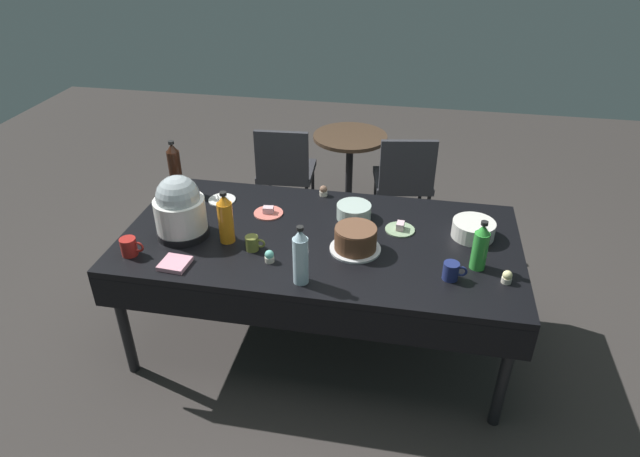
# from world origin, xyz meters

# --- Properties ---
(ground) EXTENTS (9.00, 9.00, 0.00)m
(ground) POSITION_xyz_m (0.00, 0.00, 0.00)
(ground) COLOR #383330
(potluck_table) EXTENTS (2.20, 1.10, 0.75)m
(potluck_table) POSITION_xyz_m (0.00, 0.00, 0.69)
(potluck_table) COLOR black
(potluck_table) RESTS_ON ground
(frosted_layer_cake) EXTENTS (0.28, 0.28, 0.14)m
(frosted_layer_cake) POSITION_xyz_m (0.21, -0.10, 0.82)
(frosted_layer_cake) COLOR silver
(frosted_layer_cake) RESTS_ON potluck_table
(slow_cooker) EXTENTS (0.29, 0.29, 0.36)m
(slow_cooker) POSITION_xyz_m (-0.76, -0.12, 0.92)
(slow_cooker) COLOR black
(slow_cooker) RESTS_ON potluck_table
(glass_salad_bowl) EXTENTS (0.20, 0.20, 0.09)m
(glass_salad_bowl) POSITION_xyz_m (0.16, 0.24, 0.79)
(glass_salad_bowl) COLOR #B2C6BC
(glass_salad_bowl) RESTS_ON potluck_table
(ceramic_snack_bowl) EXTENTS (0.24, 0.24, 0.09)m
(ceramic_snack_bowl) POSITION_xyz_m (0.84, 0.15, 0.80)
(ceramic_snack_bowl) COLOR silver
(ceramic_snack_bowl) RESTS_ON potluck_table
(dessert_plate_sage) EXTENTS (0.17, 0.17, 0.05)m
(dessert_plate_sage) POSITION_xyz_m (0.44, 0.15, 0.76)
(dessert_plate_sage) COLOR #8CA87F
(dessert_plate_sage) RESTS_ON potluck_table
(dessert_plate_white) EXTENTS (0.17, 0.17, 0.04)m
(dessert_plate_white) POSITION_xyz_m (-0.68, 0.30, 0.76)
(dessert_plate_white) COLOR white
(dessert_plate_white) RESTS_ON potluck_table
(dessert_plate_coral) EXTENTS (0.18, 0.18, 0.05)m
(dessert_plate_coral) POSITION_xyz_m (-0.35, 0.19, 0.76)
(dessert_plate_coral) COLOR #E07266
(dessert_plate_coral) RESTS_ON potluck_table
(cupcake_rose) EXTENTS (0.05, 0.05, 0.07)m
(cupcake_rose) POSITION_xyz_m (-0.07, 0.48, 0.78)
(cupcake_rose) COLOR beige
(cupcake_rose) RESTS_ON potluck_table
(cupcake_vanilla) EXTENTS (0.05, 0.05, 0.07)m
(cupcake_vanilla) POSITION_xyz_m (-0.21, -0.29, 0.78)
(cupcake_vanilla) COLOR beige
(cupcake_vanilla) RESTS_ON potluck_table
(cupcake_lemon) EXTENTS (0.05, 0.05, 0.07)m
(cupcake_lemon) POSITION_xyz_m (0.98, -0.25, 0.78)
(cupcake_lemon) COLOR beige
(cupcake_lemon) RESTS_ON potluck_table
(soda_bottle_water) EXTENTS (0.08, 0.08, 0.32)m
(soda_bottle_water) POSITION_xyz_m (-0.01, -0.43, 0.90)
(soda_bottle_water) COLOR silver
(soda_bottle_water) RESTS_ON potluck_table
(soda_bottle_lime_soda) EXTENTS (0.08, 0.08, 0.27)m
(soda_bottle_lime_soda) POSITION_xyz_m (0.84, -0.15, 0.88)
(soda_bottle_lime_soda) COLOR green
(soda_bottle_lime_soda) RESTS_ON potluck_table
(soda_bottle_orange_juice) EXTENTS (0.08, 0.08, 0.30)m
(soda_bottle_orange_juice) POSITION_xyz_m (-0.49, -0.14, 0.89)
(soda_bottle_orange_juice) COLOR orange
(soda_bottle_orange_juice) RESTS_ON potluck_table
(soda_bottle_cola) EXTENTS (0.08, 0.08, 0.34)m
(soda_bottle_cola) POSITION_xyz_m (-1.00, 0.37, 0.91)
(soda_bottle_cola) COLOR #33190F
(soda_bottle_cola) RESTS_ON potluck_table
(coffee_mug_olive) EXTENTS (0.11, 0.07, 0.08)m
(coffee_mug_olive) POSITION_xyz_m (-0.33, -0.20, 0.79)
(coffee_mug_olive) COLOR olive
(coffee_mug_olive) RESTS_ON potluck_table
(coffee_mug_navy) EXTENTS (0.12, 0.08, 0.09)m
(coffee_mug_navy) POSITION_xyz_m (0.71, -0.27, 0.80)
(coffee_mug_navy) COLOR navy
(coffee_mug_navy) RESTS_ON potluck_table
(coffee_mug_red) EXTENTS (0.13, 0.08, 0.10)m
(coffee_mug_red) POSITION_xyz_m (-0.95, -0.36, 0.80)
(coffee_mug_red) COLOR #B2231E
(coffee_mug_red) RESTS_ON potluck_table
(paper_napkin_stack) EXTENTS (0.15, 0.15, 0.02)m
(paper_napkin_stack) POSITION_xyz_m (-0.68, -0.42, 0.76)
(paper_napkin_stack) COLOR pink
(paper_napkin_stack) RESTS_ON potluck_table
(maroon_chair_left) EXTENTS (0.47, 0.47, 0.85)m
(maroon_chair_left) POSITION_xyz_m (-0.54, 1.37, 0.49)
(maroon_chair_left) COLOR #333338
(maroon_chair_left) RESTS_ON ground
(maroon_chair_right) EXTENTS (0.51, 0.51, 0.85)m
(maroon_chair_right) POSITION_xyz_m (0.41, 1.37, 0.49)
(maroon_chair_right) COLOR #333338
(maroon_chair_right) RESTS_ON ground
(round_cafe_table) EXTENTS (0.60, 0.60, 0.72)m
(round_cafe_table) POSITION_xyz_m (-0.05, 1.59, 0.50)
(round_cafe_table) COLOR #473323
(round_cafe_table) RESTS_ON ground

